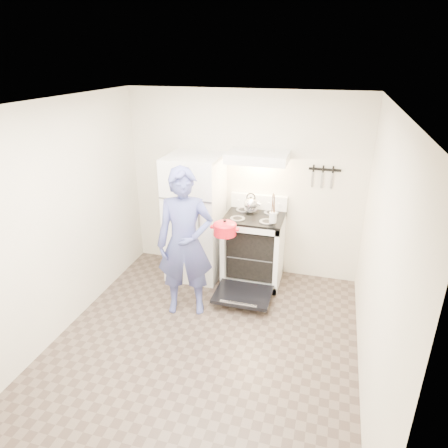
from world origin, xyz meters
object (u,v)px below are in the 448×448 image
Objects in this scene: dutch_oven at (225,230)px; tea_kettle at (251,203)px; stove_body at (253,250)px; refrigerator at (195,217)px; person at (185,243)px.

tea_kettle is at bearing 76.88° from dutch_oven.
refrigerator is at bearing -178.23° from stove_body.
refrigerator reaches higher than stove_body.
refrigerator is at bearing 135.14° from dutch_oven.
refrigerator reaches higher than dutch_oven.
stove_body is 3.37× the size of tea_kettle.
stove_body is 0.52× the size of person.
tea_kettle reaches higher than dutch_oven.
stove_body is 0.64m from tea_kettle.
stove_body is at bearing 68.22° from dutch_oven.
person reaches higher than tea_kettle.
refrigerator is 0.78m from tea_kettle.
refrigerator is 4.94× the size of dutch_oven.
dutch_oven is at bearing 22.24° from person.
tea_kettle is 0.79× the size of dutch_oven.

